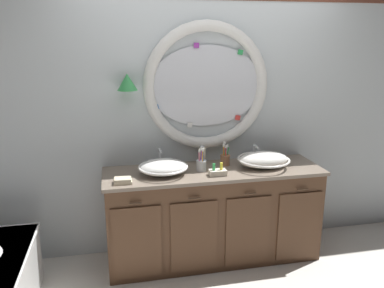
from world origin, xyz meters
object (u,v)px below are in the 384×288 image
object	(u,v)px
sink_basin_left	(163,167)
toothbrush_holder_right	(225,159)
folded_hand_towel	(123,181)
sink_basin_right	(264,160)
soap_dispenser	(202,156)
toiletry_basket	(218,172)
toothbrush_holder_left	(201,165)

from	to	relation	value
sink_basin_left	toothbrush_holder_right	xyz separation A→B (m)	(0.58, 0.13, -0.01)
toothbrush_holder_right	folded_hand_towel	xyz separation A→B (m)	(-0.92, -0.27, -0.03)
sink_basin_right	soap_dispenser	world-z (taller)	soap_dispenser
sink_basin_left	toiletry_basket	bearing A→B (deg)	-15.40
toiletry_basket	toothbrush_holder_right	bearing A→B (deg)	60.78
toothbrush_holder_left	soap_dispenser	distance (m)	0.20
soap_dispenser	toothbrush_holder_right	bearing A→B (deg)	-22.49
toothbrush_holder_right	toiletry_basket	world-z (taller)	toothbrush_holder_right
folded_hand_towel	toiletry_basket	size ratio (longest dim) A/B	0.99
soap_dispenser	folded_hand_towel	distance (m)	0.81
sink_basin_left	soap_dispenser	distance (m)	0.44
sink_basin_right	soap_dispenser	xyz separation A→B (m)	(-0.51, 0.21, 0.01)
sink_basin_left	folded_hand_towel	bearing A→B (deg)	-157.02
sink_basin_left	folded_hand_towel	distance (m)	0.37
soap_dispenser	toiletry_basket	world-z (taller)	soap_dispenser
folded_hand_towel	sink_basin_left	bearing A→B (deg)	22.98
folded_hand_towel	toothbrush_holder_left	bearing A→B (deg)	13.75
sink_basin_right	toiletry_basket	xyz separation A→B (m)	(-0.46, -0.12, -0.04)
sink_basin_right	soap_dispenser	size ratio (longest dim) A/B	2.64
sink_basin_left	sink_basin_right	xyz separation A→B (m)	(0.90, -0.00, 0.01)
sink_basin_left	toothbrush_holder_left	world-z (taller)	toothbrush_holder_left
sink_basin_left	sink_basin_right	distance (m)	0.90
toothbrush_holder_left	folded_hand_towel	size ratio (longest dim) A/B	1.48
toothbrush_holder_left	soap_dispenser	world-z (taller)	toothbrush_holder_left
sink_basin_left	folded_hand_towel	world-z (taller)	sink_basin_left
toothbrush_holder_right	folded_hand_towel	size ratio (longest dim) A/B	1.50
sink_basin_left	folded_hand_towel	size ratio (longest dim) A/B	2.94
toothbrush_holder_left	folded_hand_towel	bearing A→B (deg)	-166.25
sink_basin_right	toothbrush_holder_left	xyz separation A→B (m)	(-0.56, 0.02, -0.01)
sink_basin_right	toothbrush_holder_right	bearing A→B (deg)	157.92
sink_basin_left	soap_dispenser	size ratio (longest dim) A/B	2.39
sink_basin_right	toiletry_basket	distance (m)	0.47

